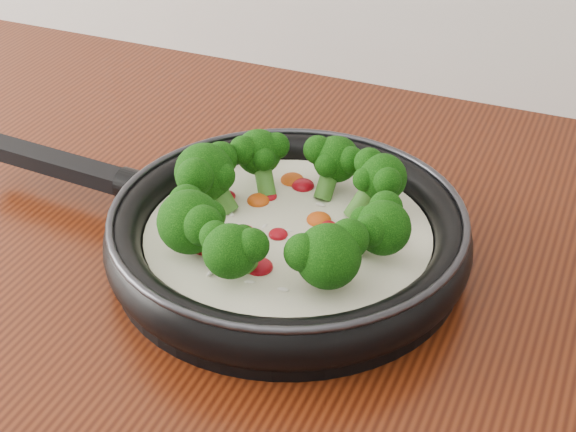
% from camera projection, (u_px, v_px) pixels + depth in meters
% --- Properties ---
extents(skillet, '(0.52, 0.35, 0.09)m').
position_uv_depth(skillet, '(283.00, 230.00, 0.77)').
color(skillet, black).
rests_on(skillet, counter).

